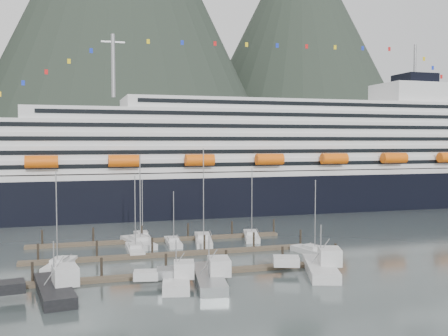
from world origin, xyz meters
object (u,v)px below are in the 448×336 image
at_px(cruise_ship, 260,166).
at_px(sailboat_e, 138,243).
at_px(sailboat_f, 142,237).
at_px(trawler_c, 208,276).
at_px(sailboat_g, 251,236).
at_px(sailboat_a, 60,265).
at_px(trawler_b, 175,279).
at_px(trawler_a, 53,288).
at_px(trawler_d, 319,267).
at_px(sailboat_b, 135,250).
at_px(sailboat_d, 203,240).
at_px(sailboat_c, 173,243).
at_px(sailboat_h, 311,252).

height_order(cruise_ship, sailboat_e, cruise_ship).
height_order(sailboat_f, trawler_c, sailboat_f).
height_order(cruise_ship, sailboat_g, cruise_ship).
relative_size(cruise_ship, sailboat_a, 13.87).
relative_size(cruise_ship, trawler_b, 19.40).
height_order(cruise_ship, sailboat_f, cruise_ship).
relative_size(sailboat_f, sailboat_g, 0.85).
distance_m(sailboat_f, trawler_a, 37.46).
xyz_separation_m(sailboat_a, trawler_d, (36.14, -13.74, 0.52)).
bearing_deg(trawler_b, sailboat_b, 18.13).
relative_size(sailboat_g, trawler_a, 1.03).
height_order(sailboat_f, trawler_a, sailboat_f).
height_order(sailboat_b, trawler_c, sailboat_b).
height_order(sailboat_d, sailboat_g, sailboat_d).
bearing_deg(trawler_b, trawler_d, -77.24).
xyz_separation_m(cruise_ship, sailboat_g, (-17.07, -41.20, -11.62)).
height_order(sailboat_b, sailboat_c, sailboat_b).
bearing_deg(sailboat_d, sailboat_b, 122.09).
xyz_separation_m(sailboat_a, sailboat_c, (19.75, 12.69, -0.05)).
relative_size(sailboat_b, sailboat_g, 0.95).
xyz_separation_m(sailboat_d, trawler_c, (-6.30, -27.46, 0.44)).
height_order(sailboat_h, trawler_d, sailboat_h).
xyz_separation_m(sailboat_b, trawler_a, (-12.73, -22.40, 0.52)).
xyz_separation_m(sailboat_c, trawler_c, (-0.45, -26.95, 0.51)).
height_order(sailboat_a, sailboat_e, sailboat_e).
bearing_deg(sailboat_h, sailboat_a, 73.51).
bearing_deg(cruise_ship, trawler_a, -127.27).
relative_size(cruise_ship, trawler_d, 15.49).
height_order(cruise_ship, sailboat_a, cruise_ship).
relative_size(sailboat_d, trawler_d, 1.35).
bearing_deg(trawler_a, cruise_ship, -45.22).
height_order(sailboat_a, sailboat_d, sailboat_d).
distance_m(trawler_a, trawler_b, 15.39).
distance_m(sailboat_c, trawler_a, 33.76).
xyz_separation_m(cruise_ship, sailboat_a, (-52.72, -55.66, -11.60)).
height_order(sailboat_b, sailboat_d, sailboat_d).
distance_m(sailboat_b, trawler_b, 22.51).
relative_size(sailboat_c, sailboat_h, 0.80).
xyz_separation_m(sailboat_b, sailboat_f, (2.79, 11.70, -0.01)).
height_order(sailboat_d, trawler_c, sailboat_d).
bearing_deg(sailboat_h, sailboat_e, 46.11).
xyz_separation_m(sailboat_d, sailboat_g, (10.05, 1.26, -0.04)).
xyz_separation_m(sailboat_d, trawler_d, (10.53, -26.94, 0.50)).
relative_size(sailboat_g, trawler_c, 1.01).
height_order(sailboat_d, sailboat_h, sailboat_d).
bearing_deg(sailboat_g, trawler_d, -163.78).
relative_size(sailboat_a, sailboat_c, 1.46).
bearing_deg(sailboat_c, trawler_a, 146.21).
height_order(sailboat_e, trawler_c, sailboat_e).
xyz_separation_m(sailboat_h, trawler_a, (-41.23, -12.54, 0.52)).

